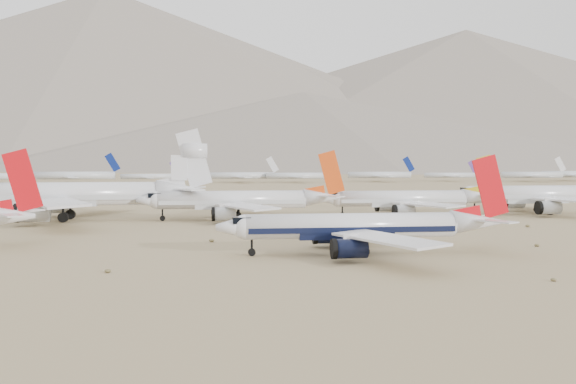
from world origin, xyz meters
name	(u,v)px	position (x,y,z in m)	size (l,w,h in m)	color
ground	(400,251)	(0.00, 0.00, 0.00)	(7000.00, 7000.00, 0.00)	olive
main_airliner	(364,227)	(-6.85, -2.86, 4.30)	(44.30, 43.27, 15.63)	silver
row2_navy_widebody	(546,195)	(59.83, 62.27, 5.12)	(51.60, 50.46, 18.36)	silver
row2_gold_tail	(409,199)	(20.72, 59.60, 4.47)	(44.89, 43.90, 15.98)	silver
row2_orange_tail	(241,200)	(-23.05, 55.01, 4.78)	(47.75, 46.71, 17.03)	silver
row2_white_trijet	(73,194)	(-63.02, 58.31, 6.47)	(63.06, 61.63, 22.35)	silver
distant_storage_row	(309,175)	(32.02, 295.73, 4.49)	(630.96, 57.17, 16.11)	silver
mountain_range	(245,94)	(70.18, 1648.01, 190.32)	(7354.00, 3024.00, 470.00)	slate
foothills	(494,132)	(526.68, 1100.00, 67.15)	(4637.50, 1395.00, 155.00)	slate
desert_scrub	(214,282)	(-30.36, -24.48, 0.29)	(206.06, 121.67, 0.63)	brown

